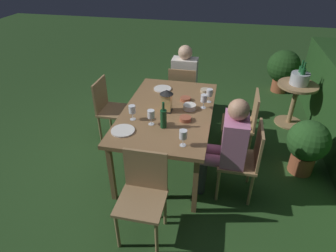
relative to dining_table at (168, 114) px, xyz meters
name	(u,v)px	position (x,y,z in m)	size (l,w,h in m)	color
ground_plane	(168,160)	(0.00, 0.00, -0.70)	(16.00, 16.00, 0.00)	#26471E
dining_table	(168,114)	(0.00, 0.00, 0.00)	(1.67, 1.02, 0.75)	olive
chair_head_far	(143,193)	(1.08, 0.00, -0.21)	(0.40, 0.42, 0.87)	#9E7A51
chair_side_left_a	(110,107)	(-0.38, -0.90, -0.21)	(0.42, 0.40, 0.87)	#9E7A51
chair_side_right_b	(245,158)	(0.38, 0.90, -0.21)	(0.42, 0.40, 0.87)	#9E7A51
person_in_pink	(227,144)	(0.38, 0.71, -0.06)	(0.38, 0.47, 1.15)	#C675A3
chair_side_right_a	(244,121)	(-0.38, 0.90, -0.21)	(0.42, 0.40, 0.87)	#9E7A51
chair_head_near	(183,91)	(-1.08, 0.00, -0.21)	(0.40, 0.42, 0.87)	#9E7A51
person_in_cream	(185,77)	(-1.28, 0.00, -0.06)	(0.48, 0.38, 1.15)	white
lantern_centerpiece	(167,99)	(0.03, -0.01, 0.20)	(0.15, 0.15, 0.27)	black
green_bottle_on_table	(163,118)	(0.38, 0.03, 0.16)	(0.07, 0.07, 0.29)	#144723
wine_glass_a	(204,99)	(-0.13, 0.40, 0.17)	(0.08, 0.08, 0.17)	silver
wine_glass_b	(183,135)	(0.66, 0.28, 0.17)	(0.08, 0.08, 0.17)	silver
wine_glass_c	(132,110)	(0.29, -0.33, 0.17)	(0.08, 0.08, 0.17)	silver
wine_glass_d	(209,93)	(-0.29, 0.45, 0.17)	(0.08, 0.08, 0.17)	silver
wine_glass_e	(151,115)	(0.35, -0.11, 0.17)	(0.08, 0.08, 0.17)	silver
plate_a	(163,89)	(-0.53, -0.19, 0.06)	(0.23, 0.23, 0.01)	silver
plate_b	(123,131)	(0.54, -0.36, 0.06)	(0.25, 0.25, 0.01)	silver
bowl_olives	(186,99)	(-0.27, 0.16, 0.08)	(0.13, 0.13, 0.04)	#9E5138
bowl_bread	(190,107)	(-0.07, 0.24, 0.09)	(0.15, 0.15, 0.06)	silver
bowl_salad	(205,90)	(-0.56, 0.37, 0.08)	(0.12, 0.12, 0.04)	#BCAD8E
bowl_dip	(185,119)	(0.20, 0.24, 0.08)	(0.13, 0.13, 0.04)	#9E5138
side_table	(295,98)	(-1.29, 1.66, -0.25)	(0.57, 0.57, 0.66)	#9E7A51
ice_bucket	(300,78)	(-1.29, 1.66, 0.07)	(0.26, 0.26, 0.34)	#B2B7BF
potted_plant_by_hedge	(283,68)	(-2.48, 1.64, -0.24)	(0.59, 0.59, 0.79)	#9E5133
potted_plant_corner	(307,144)	(-0.14, 1.64, -0.29)	(0.48, 0.48, 0.69)	#9E5133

